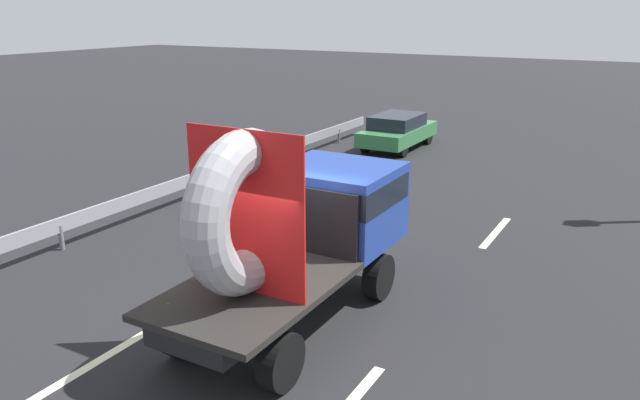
% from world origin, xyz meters
% --- Properties ---
extents(ground_plane, '(120.00, 120.00, 0.00)m').
position_xyz_m(ground_plane, '(0.00, 0.00, 0.00)').
color(ground_plane, black).
extents(flatbed_truck, '(2.02, 4.98, 3.36)m').
position_xyz_m(flatbed_truck, '(0.39, 0.73, 1.61)').
color(flatbed_truck, black).
rests_on(flatbed_truck, ground_plane).
extents(distant_sedan, '(1.64, 3.82, 1.24)m').
position_xyz_m(distant_sedan, '(-3.23, 13.33, 0.67)').
color(distant_sedan, black).
rests_on(distant_sedan, ground_plane).
extents(guardrail, '(0.10, 16.61, 0.71)m').
position_xyz_m(guardrail, '(-5.50, 6.84, 0.53)').
color(guardrail, gray).
rests_on(guardrail, ground_plane).
extents(lane_dash_left_near, '(0.16, 2.79, 0.01)m').
position_xyz_m(lane_dash_left_near, '(-1.42, -1.79, 0.00)').
color(lane_dash_left_near, beige).
rests_on(lane_dash_left_near, ground_plane).
extents(lane_dash_left_far, '(0.16, 2.18, 0.01)m').
position_xyz_m(lane_dash_left_far, '(-1.42, 6.69, 0.00)').
color(lane_dash_left_far, beige).
rests_on(lane_dash_left_far, ground_plane).
extents(lane_dash_right_far, '(0.16, 2.26, 0.01)m').
position_xyz_m(lane_dash_right_far, '(2.20, 6.20, 0.00)').
color(lane_dash_right_far, beige).
rests_on(lane_dash_right_far, ground_plane).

